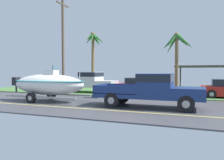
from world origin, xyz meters
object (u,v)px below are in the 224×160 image
object	(u,v)px
pickup_truck_towing	(155,89)
utility_pole	(63,44)
palm_tree_mid	(93,45)
palm_tree_near_right	(178,46)
parked_pickup_background	(91,81)
boat_on_trailer	(48,84)
carport_awning	(210,67)
parked_sedan_far	(144,86)

from	to	relation	value
pickup_truck_towing	utility_pole	size ratio (longest dim) A/B	0.71
pickup_truck_towing	palm_tree_mid	distance (m)	17.63
pickup_truck_towing	palm_tree_near_right	size ratio (longest dim) A/B	1.15
pickup_truck_towing	utility_pole	distance (m)	10.82
pickup_truck_towing	parked_pickup_background	world-z (taller)	parked_pickup_background
boat_on_trailer	carport_awning	size ratio (longest dim) A/B	1.02
boat_on_trailer	utility_pole	xyz separation A→B (m)	(-2.11, 4.96, 3.25)
parked_pickup_background	utility_pole	world-z (taller)	utility_pole
pickup_truck_towing	palm_tree_near_right	world-z (taller)	palm_tree_near_right
pickup_truck_towing	boat_on_trailer	bearing A→B (deg)	180.00
palm_tree_mid	utility_pole	xyz separation A→B (m)	(1.25, -8.72, -0.96)
carport_awning	palm_tree_near_right	distance (m)	5.03
parked_pickup_background	palm_tree_mid	xyz separation A→B (m)	(-3.31, 7.41, 4.28)
pickup_truck_towing	utility_pole	bearing A→B (deg)	151.21
parked_sedan_far	carport_awning	bearing A→B (deg)	36.18
parked_pickup_background	parked_sedan_far	size ratio (longest dim) A/B	1.18
utility_pole	parked_pickup_background	bearing A→B (deg)	32.36
pickup_truck_towing	boat_on_trailer	xyz separation A→B (m)	(-6.91, 0.00, 0.09)
pickup_truck_towing	parked_pickup_background	size ratio (longest dim) A/B	1.06
carport_awning	palm_tree_near_right	xyz separation A→B (m)	(-2.70, -3.89, 1.69)
parked_pickup_background	carport_awning	bearing A→B (deg)	26.48
parked_pickup_background	palm_tree_mid	distance (m)	9.17
parked_pickup_background	palm_tree_mid	size ratio (longest dim) A/B	0.81
parked_pickup_background	utility_pole	bearing A→B (deg)	-147.64
carport_awning	palm_tree_near_right	bearing A→B (deg)	-124.84
palm_tree_near_right	palm_tree_mid	world-z (taller)	palm_tree_mid
parked_pickup_background	parked_sedan_far	world-z (taller)	parked_pickup_background
boat_on_trailer	palm_tree_near_right	size ratio (longest dim) A/B	1.22
palm_tree_mid	utility_pole	bearing A→B (deg)	-81.86
carport_awning	palm_tree_near_right	size ratio (longest dim) A/B	1.19
parked_sedan_far	carport_awning	xyz separation A→B (m)	(5.52, 4.04, 1.69)
utility_pole	palm_tree_near_right	bearing A→B (deg)	14.65
boat_on_trailer	pickup_truck_towing	bearing A→B (deg)	-0.00
pickup_truck_towing	utility_pole	world-z (taller)	utility_pole
parked_sedan_far	palm_tree_near_right	bearing A→B (deg)	3.08
carport_awning	palm_tree_mid	bearing A→B (deg)	170.17
pickup_truck_towing	palm_tree_mid	xyz separation A→B (m)	(-10.27, 13.67, 4.30)
boat_on_trailer	parked_pickup_background	xyz separation A→B (m)	(-0.04, 6.26, -0.06)
boat_on_trailer	palm_tree_near_right	xyz separation A→B (m)	(7.43, 7.45, 2.94)
boat_on_trailer	palm_tree_mid	xyz separation A→B (m)	(-3.35, 13.67, 4.21)
pickup_truck_towing	palm_tree_near_right	xyz separation A→B (m)	(0.52, 7.45, 3.03)
boat_on_trailer	carport_awning	distance (m)	15.26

